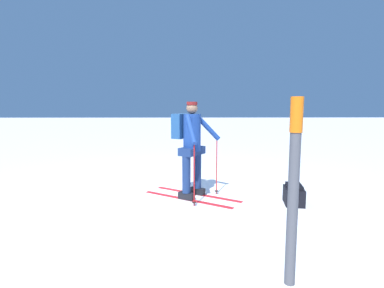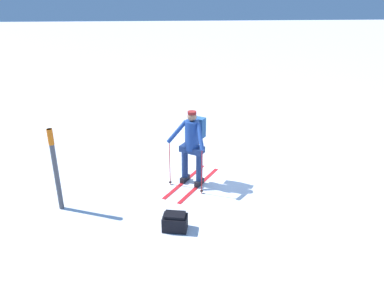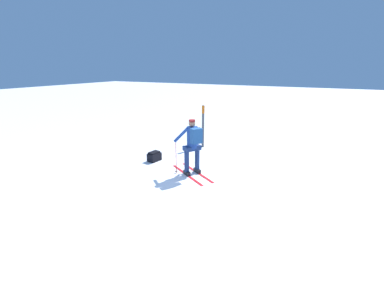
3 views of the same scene
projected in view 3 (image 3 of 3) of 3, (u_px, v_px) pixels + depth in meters
ground_plane at (191, 185)px, 7.44m from camera, size 80.00×80.00×0.00m
skier at (192, 144)px, 7.92m from camera, size 1.40×1.81×1.77m
dropped_backpack at (154, 156)px, 9.32m from camera, size 0.51×0.39×0.35m
trail_marker at (203, 123)px, 10.69m from camera, size 0.11×0.11×1.77m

